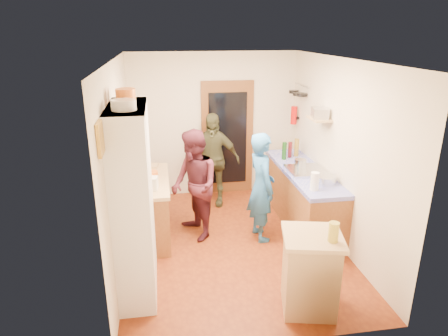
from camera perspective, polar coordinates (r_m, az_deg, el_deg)
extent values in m
cube|color=maroon|center=(5.93, 1.28, -10.75)|extent=(3.00, 4.00, 0.02)
cube|color=silver|center=(5.15, 1.50, 15.39)|extent=(3.00, 4.00, 0.02)
cube|color=beige|center=(7.32, -1.50, 6.15)|extent=(3.00, 0.02, 2.60)
cube|color=beige|center=(3.59, 7.30, -8.38)|extent=(3.00, 0.02, 2.60)
cube|color=beige|center=(5.35, -14.74, 0.54)|extent=(0.02, 4.00, 2.60)
cube|color=beige|center=(5.86, 16.07, 2.05)|extent=(0.02, 4.00, 2.60)
cube|color=brown|center=(7.37, 0.48, 4.26)|extent=(0.95, 0.06, 2.10)
cube|color=black|center=(7.34, 0.53, 4.19)|extent=(0.70, 0.02, 1.70)
cube|color=white|center=(4.65, -12.77, -4.77)|extent=(0.40, 1.20, 2.20)
cube|color=white|center=(4.34, -13.82, 8.39)|extent=(0.40, 1.14, 0.04)
cylinder|color=white|center=(4.08, -14.14, 8.74)|extent=(0.25, 0.25, 0.10)
cylinder|color=orange|center=(4.39, -13.87, 9.87)|extent=(0.21, 0.21, 0.17)
cylinder|color=orange|center=(4.62, -13.66, 10.18)|extent=(0.16, 0.16, 0.14)
cube|color=brown|center=(6.06, -10.76, -5.81)|extent=(0.60, 1.40, 0.85)
cube|color=tan|center=(5.89, -11.03, -1.83)|extent=(0.64, 1.44, 0.05)
cube|color=white|center=(5.48, -10.67, -2.17)|extent=(0.26, 0.20, 0.17)
cylinder|color=white|center=(5.69, -11.64, -1.43)|extent=(0.18, 0.18, 0.17)
cylinder|color=orange|center=(5.96, -10.28, -0.84)|extent=(0.19, 0.19, 0.08)
cube|color=tan|center=(6.43, -10.76, 0.35)|extent=(0.33, 0.27, 0.02)
cube|color=brown|center=(6.47, 11.03, -4.21)|extent=(0.60, 2.20, 0.84)
cube|color=#0811C2|center=(6.31, 11.29, -0.46)|extent=(0.62, 2.22, 0.06)
cube|color=silver|center=(6.20, 11.66, -0.36)|extent=(0.55, 0.58, 0.04)
cylinder|color=silver|center=(6.28, 10.85, 0.71)|extent=(0.18, 0.18, 0.12)
cylinder|color=#143F14|center=(6.69, 8.61, 2.44)|extent=(0.08, 0.08, 0.29)
cylinder|color=#591419|center=(6.82, 9.40, 2.59)|extent=(0.08, 0.08, 0.26)
cylinder|color=olive|center=(6.90, 10.33, 2.89)|extent=(0.08, 0.08, 0.30)
cylinder|color=white|center=(5.49, 12.83, -1.87)|extent=(0.12, 0.12, 0.25)
cylinder|color=silver|center=(5.78, 14.35, -1.63)|extent=(0.30, 0.30, 0.11)
cube|color=tan|center=(4.60, 12.16, -14.59)|extent=(0.66, 0.66, 0.86)
cube|color=tan|center=(4.36, 12.58, -9.60)|extent=(0.74, 0.74, 0.05)
cube|color=white|center=(4.39, 11.84, -9.18)|extent=(0.40, 0.35, 0.02)
cylinder|color=#AD9E2D|center=(4.23, 15.38, -8.81)|extent=(0.13, 0.13, 0.21)
cylinder|color=silver|center=(7.06, 11.06, 11.52)|extent=(0.02, 0.65, 0.02)
cylinder|color=black|center=(6.90, 11.01, 10.25)|extent=(0.18, 0.18, 0.05)
cylinder|color=black|center=(7.09, 10.45, 10.36)|extent=(0.16, 0.16, 0.05)
cylinder|color=black|center=(7.27, 9.93, 10.69)|extent=(0.17, 0.17, 0.05)
cube|color=tan|center=(6.10, 13.47, 6.83)|extent=(0.26, 0.42, 0.03)
cube|color=silver|center=(6.08, 13.53, 7.66)|extent=(0.28, 0.34, 0.15)
cube|color=black|center=(7.33, 10.37, 7.07)|extent=(0.06, 0.10, 0.04)
cylinder|color=red|center=(7.30, 9.95, 7.44)|extent=(0.11, 0.11, 0.32)
cube|color=gold|center=(3.66, -17.27, 4.03)|extent=(0.03, 0.25, 0.30)
imported|color=#265F9F|center=(5.77, 5.72, -2.77)|extent=(0.46, 0.63, 1.61)
imported|color=#421823|center=(5.83, -4.15, -2.34)|extent=(0.83, 0.94, 1.63)
imported|color=#383822|center=(6.90, -1.64, 1.19)|extent=(1.03, 0.64, 1.64)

